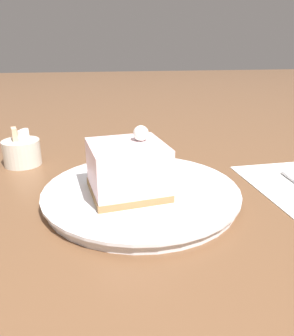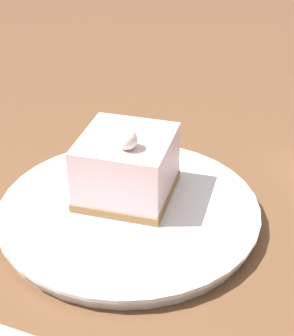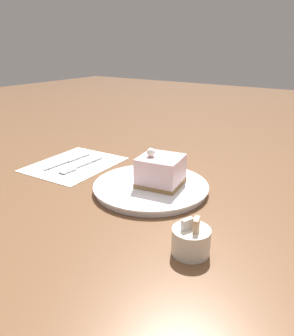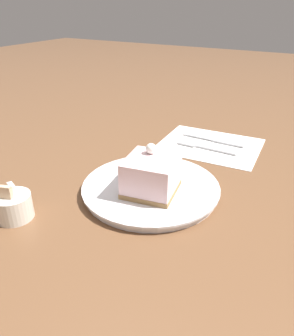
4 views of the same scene
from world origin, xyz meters
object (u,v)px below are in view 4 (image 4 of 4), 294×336
object	(u,v)px
fork	(201,146)
sugar_bowl	(13,206)
cake_slice	(151,175)
plate	(151,188)
knife	(219,141)

from	to	relation	value
fork	sugar_bowl	world-z (taller)	sugar_bowl
cake_slice	plate	bearing A→B (deg)	18.14
plate	fork	xyz separation A→B (m)	(0.24, -0.01, -0.00)
fork	knife	distance (m)	0.06
plate	cake_slice	world-z (taller)	cake_slice
cake_slice	knife	distance (m)	0.32
plate	cake_slice	distance (m)	0.05
knife	sugar_bowl	bearing A→B (deg)	158.78
cake_slice	knife	bearing A→B (deg)	-13.85
cake_slice	fork	size ratio (longest dim) A/B	0.71
fork	knife	world-z (taller)	same
cake_slice	fork	bearing A→B (deg)	-8.99
plate	cake_slice	size ratio (longest dim) A/B	2.46
fork	sugar_bowl	bearing A→B (deg)	159.24
plate	sugar_bowl	size ratio (longest dim) A/B	4.01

